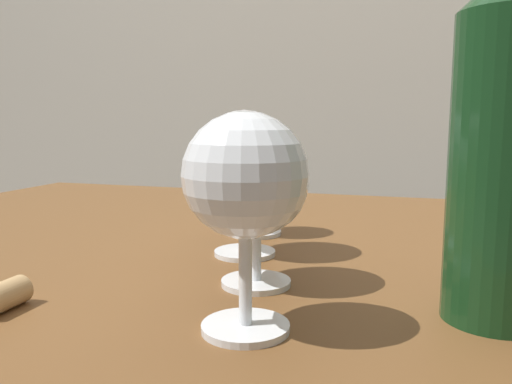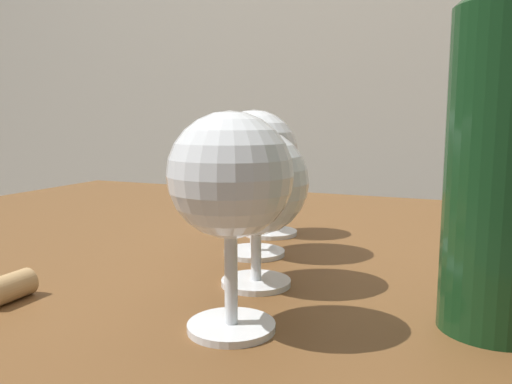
% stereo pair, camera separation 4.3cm
% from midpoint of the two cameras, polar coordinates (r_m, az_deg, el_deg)
% --- Properties ---
extents(dining_table, '(1.20, 0.79, 0.71)m').
position_cam_midpoint_polar(dining_table, '(0.65, -1.61, -13.50)').
color(dining_table, brown).
rests_on(dining_table, ground_plane).
extents(wine_glass_pinot, '(0.08, 0.08, 0.15)m').
position_cam_midpoint_polar(wine_glass_pinot, '(0.33, -4.95, 1.21)').
color(wine_glass_pinot, white).
rests_on(wine_glass_pinot, dining_table).
extents(wine_glass_white, '(0.09, 0.09, 0.14)m').
position_cam_midpoint_polar(wine_glass_white, '(0.43, -2.87, 0.91)').
color(wine_glass_white, white).
rests_on(wine_glass_white, dining_table).
extents(wine_glass_merlot, '(0.09, 0.09, 0.15)m').
position_cam_midpoint_polar(wine_glass_merlot, '(0.53, -3.64, 3.96)').
color(wine_glass_merlot, white).
rests_on(wine_glass_merlot, dining_table).
extents(wine_glass_chardonnay, '(0.07, 0.07, 0.12)m').
position_cam_midpoint_polar(wine_glass_chardonnay, '(0.63, -2.13, 2.42)').
color(wine_glass_chardonnay, white).
rests_on(wine_glass_chardonnay, dining_table).
extents(wine_bottle, '(0.07, 0.07, 0.33)m').
position_cam_midpoint_polar(wine_bottle, '(0.38, 23.36, 5.72)').
color(wine_bottle, '#143819').
rests_on(wine_bottle, dining_table).
extents(cork, '(0.02, 0.04, 0.02)m').
position_cam_midpoint_polar(cork, '(0.44, -29.25, -10.28)').
color(cork, tan).
rests_on(cork, dining_table).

